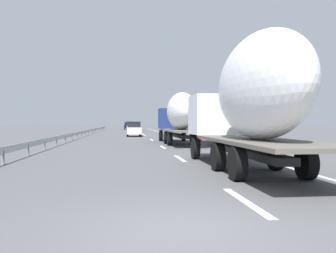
# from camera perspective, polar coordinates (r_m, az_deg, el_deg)

# --- Properties ---
(ground_plane) EXTENTS (260.00, 260.00, 0.00)m
(ground_plane) POSITION_cam_1_polar(r_m,az_deg,el_deg) (46.19, -5.43, -1.58)
(ground_plane) COLOR #4C4C4F
(lane_stripe_0) EXTENTS (3.20, 0.20, 0.01)m
(lane_stripe_0) POSITION_cam_1_polar(r_m,az_deg,el_deg) (8.76, 11.69, -11.08)
(lane_stripe_0) COLOR white
(lane_stripe_0) RESTS_ON ground_plane
(lane_stripe_1) EXTENTS (3.20, 0.20, 0.01)m
(lane_stripe_1) POSITION_cam_1_polar(r_m,az_deg,el_deg) (18.55, 1.83, -4.86)
(lane_stripe_1) COLOR white
(lane_stripe_1) RESTS_ON ground_plane
(lane_stripe_2) EXTENTS (3.20, 0.20, 0.01)m
(lane_stripe_2) POSITION_cam_1_polar(r_m,az_deg,el_deg) (26.95, -0.80, -3.15)
(lane_stripe_2) COLOR white
(lane_stripe_2) RESTS_ON ground_plane
(lane_stripe_3) EXTENTS (3.20, 0.20, 0.01)m
(lane_stripe_3) POSITION_cam_1_polar(r_m,az_deg,el_deg) (38.19, -2.50, -2.04)
(lane_stripe_3) COLOR white
(lane_stripe_3) RESTS_ON ground_plane
(lane_stripe_4) EXTENTS (3.20, 0.20, 0.01)m
(lane_stripe_4) POSITION_cam_1_polar(r_m,az_deg,el_deg) (51.60, -3.55, -1.35)
(lane_stripe_4) COLOR white
(lane_stripe_4) RESTS_ON ground_plane
(lane_stripe_5) EXTENTS (3.20, 0.20, 0.01)m
(lane_stripe_5) POSITION_cam_1_polar(r_m,az_deg,el_deg) (53.67, -3.66, -1.27)
(lane_stripe_5) COLOR white
(lane_stripe_5) RESTS_ON ground_plane
(lane_stripe_6) EXTENTS (3.20, 0.20, 0.01)m
(lane_stripe_6) POSITION_cam_1_polar(r_m,az_deg,el_deg) (57.13, -3.84, -1.15)
(lane_stripe_6) COLOR white
(lane_stripe_6) RESTS_ON ground_plane
(lane_stripe_7) EXTENTS (3.20, 0.20, 0.01)m
(lane_stripe_7) POSITION_cam_1_polar(r_m,az_deg,el_deg) (68.04, -4.27, -0.87)
(lane_stripe_7) COLOR white
(lane_stripe_7) RESTS_ON ground_plane
(lane_stripe_8) EXTENTS (3.20, 0.20, 0.01)m
(lane_stripe_8) POSITION_cam_1_polar(r_m,az_deg,el_deg) (89.26, -4.81, -0.51)
(lane_stripe_8) COLOR white
(lane_stripe_8) RESTS_ON ground_plane
(lane_stripe_9) EXTENTS (3.20, 0.20, 0.01)m
(lane_stripe_9) POSITION_cam_1_polar(r_m,az_deg,el_deg) (89.67, -4.82, -0.51)
(lane_stripe_9) COLOR white
(lane_stripe_9) RESTS_ON ground_plane
(edge_line_right) EXTENTS (110.00, 0.20, 0.01)m
(edge_line_right) POSITION_cam_1_polar(r_m,az_deg,el_deg) (51.57, 0.58, -1.34)
(edge_line_right) COLOR white
(edge_line_right) RESTS_ON ground_plane
(truck_lead) EXTENTS (13.26, 2.55, 4.17)m
(truck_lead) POSITION_cam_1_polar(r_m,az_deg,el_deg) (31.31, 1.71, 1.74)
(truck_lead) COLOR navy
(truck_lead) RESTS_ON ground_plane
(truck_trailing) EXTENTS (12.47, 2.55, 4.78)m
(truck_trailing) POSITION_cam_1_polar(r_m,az_deg,el_deg) (13.97, 12.24, 4.22)
(truck_trailing) COLOR silver
(truck_trailing) RESTS_ON ground_plane
(car_blue_sedan) EXTENTS (4.05, 1.74, 2.00)m
(car_blue_sedan) POSITION_cam_1_polar(r_m,az_deg,el_deg) (84.53, -5.78, 0.09)
(car_blue_sedan) COLOR #28479E
(car_blue_sedan) RESTS_ON ground_plane
(car_white_van) EXTENTS (4.26, 1.80, 1.88)m
(car_white_van) POSITION_cam_1_polar(r_m,az_deg,el_deg) (47.43, -5.21, -0.38)
(car_white_van) COLOR white
(car_white_van) RESTS_ON ground_plane
(car_black_suv) EXTENTS (4.05, 1.80, 1.86)m
(car_black_suv) POSITION_cam_1_polar(r_m,az_deg,el_deg) (93.82, -6.14, 0.11)
(car_black_suv) COLOR black
(car_black_suv) RESTS_ON ground_plane
(road_sign) EXTENTS (0.10, 0.90, 3.37)m
(road_sign) POSITION_cam_1_polar(r_m,az_deg,el_deg) (54.91, 1.41, 1.20)
(road_sign) COLOR gray
(road_sign) RESTS_ON ground_plane
(tree_0) EXTENTS (3.98, 3.98, 6.19)m
(tree_0) POSITION_cam_1_polar(r_m,az_deg,el_deg) (80.21, 3.19, 2.21)
(tree_0) COLOR #472D19
(tree_0) RESTS_ON ground_plane
(tree_1) EXTENTS (3.44, 3.44, 6.26)m
(tree_1) POSITION_cam_1_polar(r_m,az_deg,el_deg) (72.99, 3.93, 2.32)
(tree_1) COLOR #472D19
(tree_1) RESTS_ON ground_plane
(tree_2) EXTENTS (3.52, 3.52, 6.10)m
(tree_2) POSITION_cam_1_polar(r_m,az_deg,el_deg) (62.34, 5.71, 2.44)
(tree_2) COLOR #472D19
(tree_2) RESTS_ON ground_plane
(tree_3) EXTENTS (3.60, 3.60, 6.06)m
(tree_3) POSITION_cam_1_polar(r_m,az_deg,el_deg) (91.47, 1.16, 1.97)
(tree_3) COLOR #472D19
(tree_3) RESTS_ON ground_plane
(guardrail_median) EXTENTS (94.00, 0.10, 0.76)m
(guardrail_median) POSITION_cam_1_polar(r_m,az_deg,el_deg) (49.42, -12.47, -0.78)
(guardrail_median) COLOR #9EA0A5
(guardrail_median) RESTS_ON ground_plane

